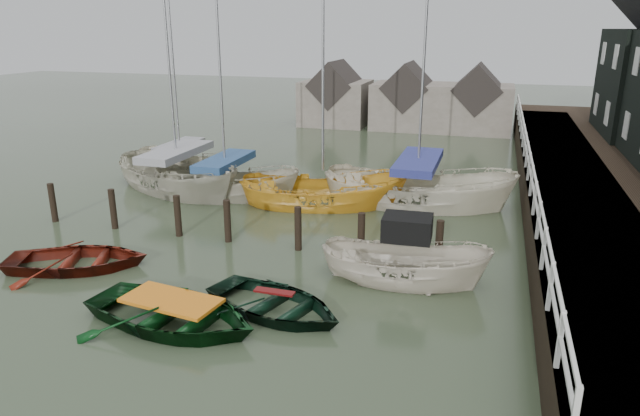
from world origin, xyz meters
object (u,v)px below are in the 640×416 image
(rowboat_dkgreen, at_px, (275,313))
(sailboat_b, at_px, (226,194))
(sailboat_a, at_px, (179,189))
(sailboat_e, at_px, (181,171))
(sailboat_c, at_px, (323,204))
(rowboat_red, at_px, (79,268))
(sailboat_d, at_px, (416,203))
(motorboat, at_px, (404,279))
(rowboat_green, at_px, (174,325))

(rowboat_dkgreen, bearing_deg, sailboat_b, 50.40)
(rowboat_dkgreen, relative_size, sailboat_a, 0.35)
(sailboat_a, distance_m, sailboat_b, 2.27)
(rowboat_dkgreen, distance_m, sailboat_e, 14.91)
(sailboat_c, bearing_deg, sailboat_b, 76.22)
(rowboat_red, distance_m, sailboat_d, 12.40)
(rowboat_dkgreen, bearing_deg, sailboat_d, 6.20)
(rowboat_dkgreen, xyz_separation_m, sailboat_a, (-7.85, 8.88, 0.06))
(rowboat_red, height_order, sailboat_e, sailboat_e)
(motorboat, distance_m, sailboat_e, 15.03)
(motorboat, height_order, sailboat_e, sailboat_e)
(sailboat_e, bearing_deg, rowboat_dkgreen, -120.49)
(rowboat_green, bearing_deg, rowboat_red, 71.94)
(rowboat_green, relative_size, rowboat_dkgreen, 1.17)
(sailboat_d, bearing_deg, rowboat_red, 136.82)
(rowboat_dkgreen, relative_size, sailboat_c, 0.33)
(rowboat_green, height_order, sailboat_d, sailboat_d)
(sailboat_a, relative_size, sailboat_c, 0.93)
(rowboat_dkgreen, bearing_deg, sailboat_e, 56.69)
(sailboat_d, bearing_deg, sailboat_e, 81.29)
(rowboat_red, relative_size, rowboat_green, 0.90)
(motorboat, xyz_separation_m, sailboat_d, (-0.67, 7.23, -0.03))
(rowboat_red, bearing_deg, sailboat_e, -6.43)
(sailboat_a, distance_m, sailboat_e, 3.13)
(sailboat_a, bearing_deg, rowboat_red, -145.14)
(rowboat_red, relative_size, rowboat_dkgreen, 1.06)
(sailboat_a, relative_size, sailboat_e, 1.06)
(rowboat_green, distance_m, sailboat_b, 10.66)
(rowboat_green, xyz_separation_m, sailboat_d, (4.11, 11.15, 0.06))
(rowboat_red, xyz_separation_m, sailboat_a, (-1.42, 8.03, 0.06))
(rowboat_red, height_order, sailboat_d, sailboat_d)
(rowboat_green, height_order, sailboat_a, sailboat_a)
(rowboat_green, xyz_separation_m, sailboat_c, (0.63, 10.01, 0.01))
(sailboat_e, bearing_deg, sailboat_d, -77.90)
(rowboat_red, height_order, sailboat_b, sailboat_b)
(sailboat_e, bearing_deg, sailboat_c, -89.27)
(rowboat_red, xyz_separation_m, rowboat_dkgreen, (6.42, -0.85, 0.00))
(rowboat_dkgreen, relative_size, sailboat_e, 0.37)
(rowboat_red, bearing_deg, sailboat_a, -11.41)
(rowboat_green, relative_size, motorboat, 0.94)
(rowboat_green, distance_m, sailboat_c, 10.03)
(rowboat_dkgreen, distance_m, sailboat_d, 10.10)
(rowboat_red, height_order, rowboat_dkgreen, rowboat_red)
(rowboat_green, relative_size, sailboat_c, 0.38)
(rowboat_green, bearing_deg, motorboat, -42.94)
(rowboat_dkgreen, xyz_separation_m, sailboat_b, (-5.58, 8.79, 0.06))
(motorboat, xyz_separation_m, sailboat_b, (-8.31, 6.14, -0.02))
(sailboat_e, bearing_deg, rowboat_red, -144.15)
(motorboat, xyz_separation_m, sailboat_c, (-4.15, 6.09, -0.07))
(rowboat_red, height_order, sailboat_c, sailboat_c)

